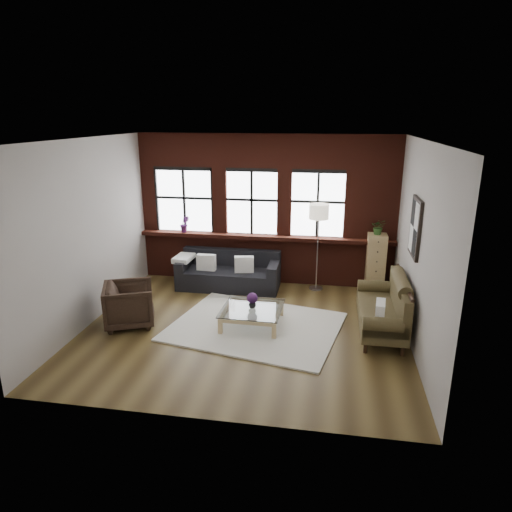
% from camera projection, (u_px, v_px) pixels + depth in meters
% --- Properties ---
extents(floor, '(5.50, 5.50, 0.00)m').
position_uv_depth(floor, '(245.00, 329.00, 7.93)').
color(floor, '#47361A').
rests_on(floor, ground).
extents(ceiling, '(5.50, 5.50, 0.00)m').
position_uv_depth(ceiling, '(243.00, 139.00, 6.98)').
color(ceiling, white).
rests_on(ceiling, ground).
extents(wall_back, '(5.50, 0.00, 5.50)m').
position_uv_depth(wall_back, '(266.00, 210.00, 9.81)').
color(wall_back, '#A7A19B').
rests_on(wall_back, ground).
extents(wall_front, '(5.50, 0.00, 5.50)m').
position_uv_depth(wall_front, '(201.00, 298.00, 5.10)').
color(wall_front, '#A7A19B').
rests_on(wall_front, ground).
extents(wall_left, '(0.00, 5.00, 5.00)m').
position_uv_depth(wall_left, '(88.00, 233.00, 7.89)').
color(wall_left, '#A7A19B').
rests_on(wall_left, ground).
extents(wall_right, '(0.00, 5.00, 5.00)m').
position_uv_depth(wall_right, '(419.00, 248.00, 7.02)').
color(wall_right, '#A7A19B').
rests_on(wall_right, ground).
extents(brick_backwall, '(5.50, 0.12, 3.20)m').
position_uv_depth(brick_backwall, '(266.00, 211.00, 9.75)').
color(brick_backwall, '#4A1A11').
rests_on(brick_backwall, floor).
extents(sill_ledge, '(5.50, 0.30, 0.08)m').
position_uv_depth(sill_ledge, '(265.00, 237.00, 9.83)').
color(sill_ledge, '#4A1A11').
rests_on(sill_ledge, brick_backwall).
extents(window_left, '(1.38, 0.10, 1.50)m').
position_uv_depth(window_left, '(185.00, 201.00, 10.00)').
color(window_left, black).
rests_on(window_left, brick_backwall).
extents(window_mid, '(1.38, 0.10, 1.50)m').
position_uv_depth(window_mid, '(252.00, 203.00, 9.76)').
color(window_mid, black).
rests_on(window_mid, brick_backwall).
extents(window_right, '(1.38, 0.10, 1.50)m').
position_uv_depth(window_right, '(318.00, 205.00, 9.54)').
color(window_right, black).
rests_on(window_right, brick_backwall).
extents(wall_poster, '(0.05, 0.74, 0.94)m').
position_uv_depth(wall_poster, '(415.00, 228.00, 7.23)').
color(wall_poster, black).
rests_on(wall_poster, wall_right).
extents(shag_rug, '(3.21, 2.74, 0.03)m').
position_uv_depth(shag_rug, '(255.00, 326.00, 7.99)').
color(shag_rug, silver).
rests_on(shag_rug, floor).
extents(dark_sofa, '(2.14, 0.87, 0.78)m').
position_uv_depth(dark_sofa, '(229.00, 270.00, 9.71)').
color(dark_sofa, black).
rests_on(dark_sofa, floor).
extents(pillow_a, '(0.40, 0.15, 0.34)m').
position_uv_depth(pillow_a, '(206.00, 262.00, 9.64)').
color(pillow_a, white).
rests_on(pillow_a, dark_sofa).
extents(pillow_b, '(0.42, 0.21, 0.34)m').
position_uv_depth(pillow_b, '(244.00, 264.00, 9.51)').
color(pillow_b, white).
rests_on(pillow_b, dark_sofa).
extents(vintage_settee, '(0.82, 1.85, 0.99)m').
position_uv_depth(vintage_settee, '(381.00, 305.00, 7.70)').
color(vintage_settee, '#453B20').
rests_on(vintage_settee, floor).
extents(pillow_settee, '(0.18, 0.39, 0.34)m').
position_uv_depth(pillow_settee, '(380.00, 312.00, 7.15)').
color(pillow_settee, white).
rests_on(pillow_settee, vintage_settee).
extents(armchair, '(1.09, 1.08, 0.76)m').
position_uv_depth(armchair, '(129.00, 305.00, 7.99)').
color(armchair, black).
rests_on(armchair, floor).
extents(coffee_table, '(1.06, 1.06, 0.35)m').
position_uv_depth(coffee_table, '(252.00, 317.00, 8.01)').
color(coffee_table, tan).
rests_on(coffee_table, shag_rug).
extents(vase, '(0.16, 0.16, 0.14)m').
position_uv_depth(vase, '(252.00, 304.00, 7.94)').
color(vase, '#B2B2B2').
rests_on(vase, coffee_table).
extents(flowers, '(0.19, 0.19, 0.19)m').
position_uv_depth(flowers, '(252.00, 298.00, 7.91)').
color(flowers, '#4D1F5B').
rests_on(flowers, vase).
extents(drawer_chest, '(0.38, 0.38, 1.24)m').
position_uv_depth(drawer_chest, '(376.00, 263.00, 9.43)').
color(drawer_chest, tan).
rests_on(drawer_chest, floor).
extents(potted_plant_top, '(0.30, 0.27, 0.32)m').
position_uv_depth(potted_plant_top, '(379.00, 227.00, 9.20)').
color(potted_plant_top, '#2D5923').
rests_on(potted_plant_top, drawer_chest).
extents(floor_lamp, '(0.40, 0.40, 1.98)m').
position_uv_depth(floor_lamp, '(318.00, 244.00, 9.46)').
color(floor_lamp, '#A5A5A8').
rests_on(floor_lamp, floor).
extents(sill_plant, '(0.25, 0.22, 0.37)m').
position_uv_depth(sill_plant, '(185.00, 224.00, 10.02)').
color(sill_plant, '#4D1F5B').
rests_on(sill_plant, sill_ledge).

